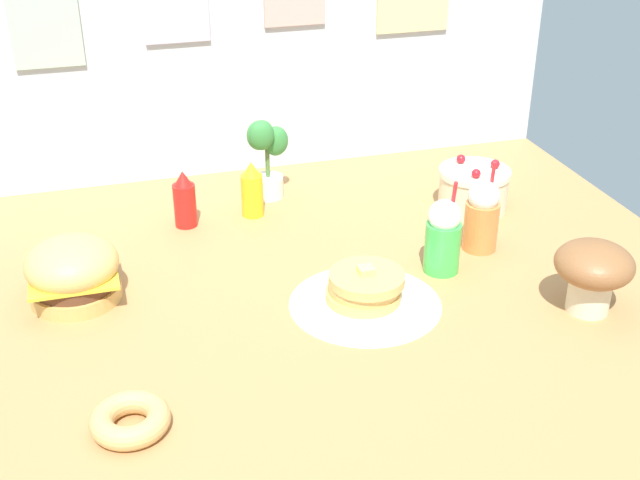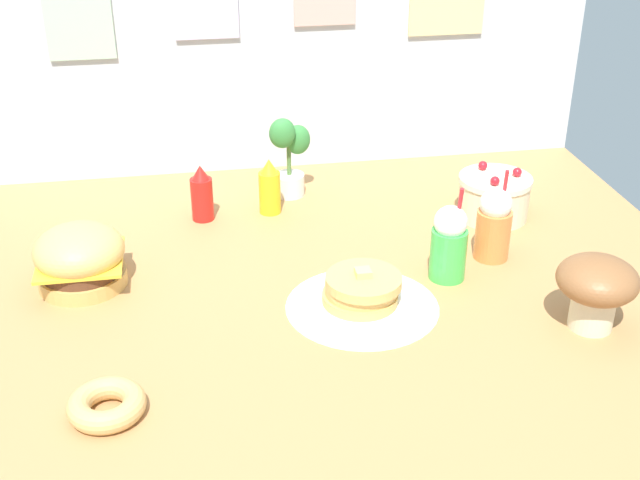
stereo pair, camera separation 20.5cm
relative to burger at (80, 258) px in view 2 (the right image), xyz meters
name	(u,v)px [view 2 (the right image)]	position (x,y,z in m)	size (l,w,h in m)	color
ground_plane	(313,301)	(0.57, -0.17, -0.09)	(2.13, 1.76, 0.02)	#B27F4C
back_wall	(269,48)	(0.58, 0.71, 0.33)	(2.13, 0.04, 0.80)	silver
doily_mat	(362,306)	(0.69, -0.23, -0.08)	(0.38, 0.38, 0.00)	white
burger	(80,258)	(0.00, 0.00, 0.00)	(0.23, 0.23, 0.17)	#DBA859
pancake_stack	(362,293)	(0.69, -0.23, -0.04)	(0.29, 0.29, 0.10)	white
layer_cake	(494,197)	(1.18, 0.20, -0.01)	(0.22, 0.22, 0.16)	beige
ketchup_bottle	(202,195)	(0.32, 0.33, 0.00)	(0.07, 0.07, 0.17)	red
mustard_bottle	(270,188)	(0.53, 0.35, 0.00)	(0.07, 0.07, 0.17)	yellow
cream_soda_cup	(449,243)	(0.94, -0.12, 0.02)	(0.10, 0.10, 0.26)	green
orange_float_cup	(494,224)	(1.09, -0.04, 0.02)	(0.10, 0.10, 0.26)	orange
donut_pink_glaze	(107,404)	(0.09, -0.54, -0.05)	(0.16, 0.16, 0.05)	tan
potted_plant	(288,153)	(0.60, 0.46, 0.06)	(0.13, 0.10, 0.26)	white
mushroom_stool	(596,286)	(1.20, -0.41, 0.03)	(0.19, 0.19, 0.18)	beige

